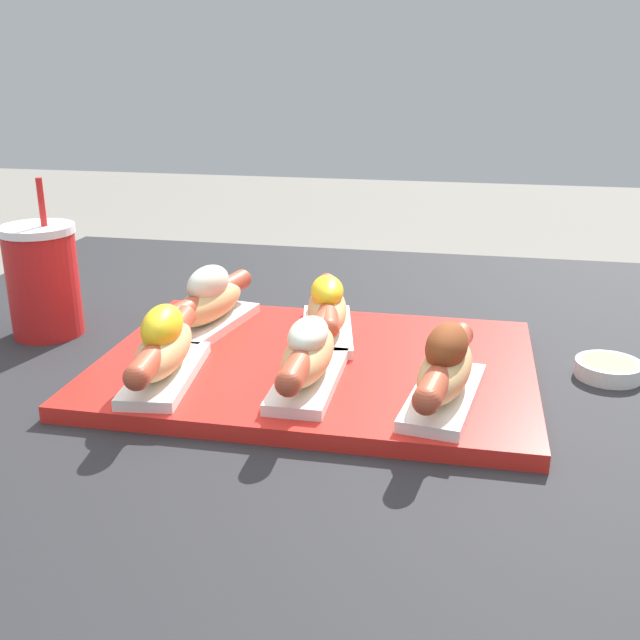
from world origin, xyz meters
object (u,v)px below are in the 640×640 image
object	(u,v)px
serving_tray	(317,366)
hot_dog_3	(209,301)
hot_dog_1	(308,355)
hot_dog_2	(445,369)
drink_cup	(43,280)
hot_dog_4	(327,309)
sauce_bowl	(608,368)
hot_dog_0	(164,348)

from	to	relation	value
serving_tray	hot_dog_3	distance (m)	0.18
serving_tray	hot_dog_1	xyz separation A→B (m)	(0.01, -0.07, 0.04)
hot_dog_2	drink_cup	size ratio (longest dim) A/B	1.00
hot_dog_1	serving_tray	bearing A→B (deg)	95.07
hot_dog_3	hot_dog_4	world-z (taller)	hot_dog_3
serving_tray	sauce_bowl	size ratio (longest dim) A/B	6.59
hot_dog_0	sauce_bowl	xyz separation A→B (m)	(0.47, 0.14, -0.04)
hot_dog_0	sauce_bowl	distance (m)	0.50
serving_tray	hot_dog_2	distance (m)	0.18
hot_dog_4	sauce_bowl	distance (m)	0.33
hot_dog_2	drink_cup	bearing A→B (deg)	164.43
serving_tray	hot_dog_0	distance (m)	0.18
hot_dog_3	hot_dog_4	xyz separation A→B (m)	(0.15, 0.00, -0.00)
hot_dog_0	hot_dog_4	xyz separation A→B (m)	(0.14, 0.17, -0.00)
hot_dog_1	drink_cup	bearing A→B (deg)	160.84
hot_dog_2	sauce_bowl	size ratio (longest dim) A/B	2.76
hot_dog_0	drink_cup	size ratio (longest dim) A/B	1.00
serving_tray	hot_dog_1	distance (m)	0.08
serving_tray	drink_cup	size ratio (longest dim) A/B	2.38
hot_dog_1	drink_cup	world-z (taller)	drink_cup
hot_dog_3	drink_cup	xyz separation A→B (m)	(-0.22, -0.01, 0.02)
hot_dog_0	sauce_bowl	size ratio (longest dim) A/B	2.77
hot_dog_0	hot_dog_3	bearing A→B (deg)	92.27
hot_dog_2	hot_dog_0	bearing A→B (deg)	-179.51
hot_dog_2	hot_dog_3	distance (m)	0.34
hot_dog_0	hot_dog_1	world-z (taller)	hot_dog_0
hot_dog_0	hot_dog_2	bearing A→B (deg)	0.49
hot_dog_1	hot_dog_2	size ratio (longest dim) A/B	1.01
serving_tray	hot_dog_0	bearing A→B (deg)	-148.86
hot_dog_4	hot_dog_1	bearing A→B (deg)	-86.50
serving_tray	sauce_bowl	xyz separation A→B (m)	(0.33, 0.05, 0.00)
hot_dog_0	hot_dog_2	xyz separation A→B (m)	(0.29, 0.00, -0.00)
drink_cup	hot_dog_0	bearing A→B (deg)	-33.22
hot_dog_3	sauce_bowl	distance (m)	0.48
hot_dog_4	sauce_bowl	size ratio (longest dim) A/B	2.74
hot_dog_3	hot_dog_4	size ratio (longest dim) A/B	1.00
hot_dog_1	hot_dog_2	world-z (taller)	hot_dog_2
hot_dog_3	sauce_bowl	world-z (taller)	hot_dog_3
hot_dog_2	hot_dog_4	world-z (taller)	hot_dog_2
hot_dog_0	hot_dog_4	world-z (taller)	hot_dog_0
hot_dog_2	hot_dog_4	bearing A→B (deg)	132.62
serving_tray	sauce_bowl	distance (m)	0.33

